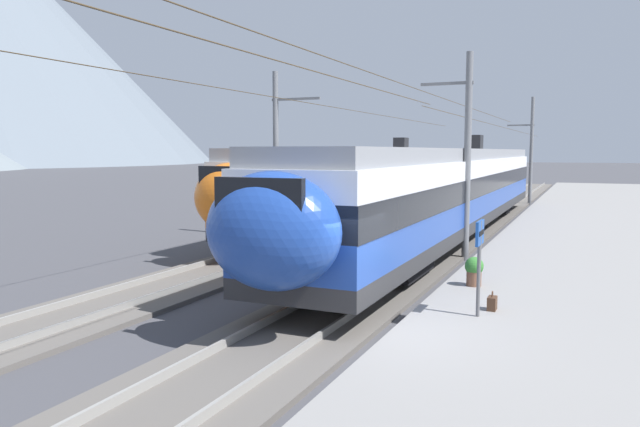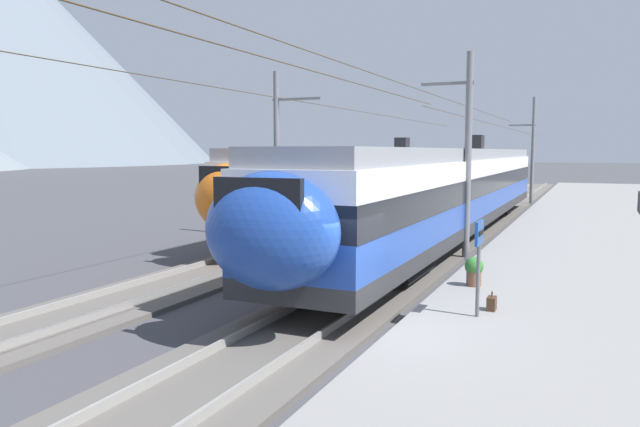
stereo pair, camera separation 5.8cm
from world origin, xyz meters
name	(u,v)px [view 2 (the right image)]	position (x,y,z in m)	size (l,w,h in m)	color
ground_plane	(355,345)	(0.00, 0.00, 0.00)	(400.00, 400.00, 0.00)	#424247
track_near	(293,333)	(0.00, 1.34, 0.07)	(120.00, 3.00, 0.28)	#5B5651
track_far	(104,307)	(0.00, 6.40, 0.07)	(120.00, 3.00, 0.28)	#5B5651
train_near_platform	(452,187)	(14.75, 1.34, 2.23)	(32.80, 2.99, 4.27)	#2D2D30
train_far_track	(375,180)	(19.46, 6.40, 2.23)	(29.18, 2.89, 4.27)	#2D2D30
catenary_mast_mid	(464,151)	(10.13, -0.04, 3.77)	(47.76, 1.81, 7.07)	slate
catenary_mast_east	(531,149)	(33.63, -0.05, 3.89)	(47.76, 1.81, 7.47)	slate
catenary_mast_far_side	(280,150)	(12.15, 8.16, 3.80)	(47.76, 2.23, 7.11)	slate
platform_sign	(479,246)	(1.91, -1.99, 1.80)	(0.70, 0.08, 2.01)	#59595B
handbag_near_sign	(492,303)	(2.55, -2.19, 0.47)	(0.32, 0.18, 0.42)	#472D1E
potted_plant_platform_edge	(474,269)	(4.79, -1.40, 0.75)	(0.47, 0.47, 0.75)	brown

